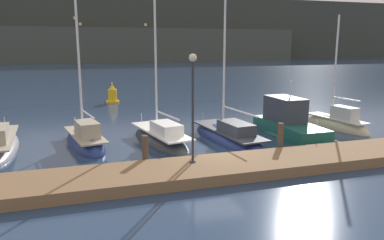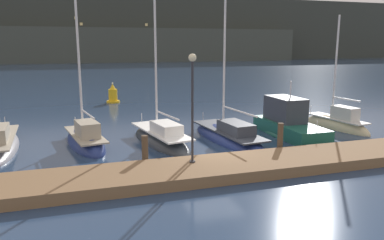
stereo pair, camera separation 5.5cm
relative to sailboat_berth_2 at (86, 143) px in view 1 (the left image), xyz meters
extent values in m
plane|color=navy|center=(5.67, -4.25, -0.14)|extent=(400.00, 400.00, 0.00)
cube|color=brown|center=(5.67, -6.30, 0.09)|extent=(27.79, 2.80, 0.45)
cylinder|color=#4C3D2D|center=(2.37, -4.65, 0.58)|extent=(0.28, 0.28, 1.44)
cylinder|color=#4C3D2D|center=(8.97, -4.65, 0.65)|extent=(0.28, 0.28, 1.57)
ellipsoid|color=gray|center=(-4.24, 0.53, -0.14)|extent=(2.17, 7.02, 1.19)
cylinder|color=silver|center=(-4.43, 3.71, 0.72)|extent=(0.04, 0.04, 0.50)
ellipsoid|color=navy|center=(-0.01, 0.05, -0.14)|extent=(2.61, 5.80, 1.53)
cube|color=#A39984|center=(-0.01, 0.05, 0.44)|extent=(2.20, 4.88, 0.08)
cube|color=#A39984|center=(0.11, -0.61, 0.87)|extent=(1.28, 1.94, 0.78)
cylinder|color=silver|center=(-0.09, 0.50, 4.13)|extent=(0.12, 0.12, 7.38)
cylinder|color=silver|center=(0.16, -0.88, 1.70)|extent=(0.60, 2.77, 0.09)
cylinder|color=silver|center=(-0.48, 2.59, 0.69)|extent=(0.04, 0.04, 0.50)
ellipsoid|color=#2D3338|center=(3.95, -0.68, -0.14)|extent=(2.92, 6.61, 1.16)
cube|color=silver|center=(3.95, -0.68, 0.51)|extent=(2.45, 5.55, 0.08)
cube|color=silver|center=(4.09, -1.43, 0.83)|extent=(1.43, 2.21, 0.56)
cylinder|color=silver|center=(3.86, -0.18, 4.90)|extent=(0.12, 0.12, 8.78)
cylinder|color=silver|center=(4.11, -1.57, 1.54)|extent=(0.60, 2.80, 0.09)
cylinder|color=silver|center=(3.42, 2.21, 0.76)|extent=(0.04, 0.04, 0.50)
ellipsoid|color=navy|center=(7.66, -1.29, -0.14)|extent=(2.69, 7.32, 1.37)
cube|color=#333842|center=(7.66, -1.29, 0.42)|extent=(2.26, 6.15, 0.08)
cube|color=#333842|center=(7.76, -2.14, 0.76)|extent=(1.40, 2.40, 0.59)
cylinder|color=silver|center=(7.60, -0.72, 4.79)|extent=(0.12, 0.12, 8.73)
cylinder|color=silver|center=(7.79, -2.43, 1.70)|extent=(0.46, 3.42, 0.09)
cylinder|color=silver|center=(7.31, 1.98, 0.67)|extent=(0.04, 0.04, 0.50)
ellipsoid|color=#195647|center=(11.56, -1.35, -0.14)|extent=(2.19, 6.09, 0.97)
cube|color=#195647|center=(11.56, -1.35, 0.25)|extent=(2.02, 5.48, 0.78)
cube|color=#333842|center=(11.56, -0.74, 1.35)|extent=(1.49, 2.68, 1.42)
cube|color=black|center=(11.56, 0.47, 1.57)|extent=(1.31, 0.28, 0.63)
cylinder|color=silver|center=(11.56, -1.23, 2.56)|extent=(0.07, 0.07, 0.99)
cylinder|color=silver|center=(11.57, -3.90, 0.94)|extent=(0.04, 0.04, 0.60)
ellipsoid|color=beige|center=(15.55, -0.44, -0.14)|extent=(2.01, 5.32, 1.57)
cube|color=silver|center=(15.55, -0.44, 0.49)|extent=(1.69, 4.47, 0.08)
cube|color=silver|center=(15.64, -1.06, 0.93)|extent=(1.01, 1.75, 0.81)
cylinder|color=silver|center=(15.50, -0.03, 3.71)|extent=(0.12, 0.12, 6.46)
cylinder|color=silver|center=(15.64, -1.08, 1.81)|extent=(0.37, 2.12, 0.09)
cylinder|color=silver|center=(15.23, 1.93, 0.74)|extent=(0.04, 0.04, 0.50)
cylinder|color=gold|center=(2.90, 14.77, -0.06)|extent=(1.21, 1.21, 0.16)
cylinder|color=gold|center=(2.90, 14.77, 0.56)|extent=(0.80, 0.80, 1.07)
cone|color=gold|center=(2.90, 14.77, 1.34)|extent=(0.56, 0.56, 0.50)
sphere|color=#F9EAB7|center=(2.90, 14.77, 1.64)|extent=(0.16, 0.16, 0.16)
cylinder|color=#2D2D33|center=(4.15, -5.86, 0.34)|extent=(0.24, 0.24, 0.06)
cylinder|color=#2D2D33|center=(4.15, -5.86, 2.43)|extent=(0.10, 0.10, 4.12)
sphere|color=#F9EAB7|center=(4.15, -5.86, 4.63)|extent=(0.32, 0.32, 0.32)
cube|color=#333833|center=(5.67, 105.95, 10.08)|extent=(240.00, 16.00, 20.44)
cube|color=#3F463F|center=(-2.70, 95.95, 4.88)|extent=(144.00, 10.00, 10.03)
cube|color=#F4DB8C|center=(46.13, 97.90, 1.04)|extent=(0.80, 0.10, 0.80)
cube|color=#F4DB8C|center=(5.33, 97.90, 7.24)|extent=(0.80, 0.10, 0.80)
cube|color=#F4DB8C|center=(0.83, 97.90, 12.72)|extent=(0.80, 0.10, 0.80)
cube|color=#F4DB8C|center=(13.91, 97.90, 5.57)|extent=(0.80, 0.10, 0.80)
cube|color=#F4DB8C|center=(21.67, 97.90, 11.12)|extent=(0.80, 0.10, 0.80)
cube|color=#F4DB8C|center=(2.26, 97.90, 11.03)|extent=(0.80, 0.10, 0.80)
cube|color=#F4DB8C|center=(-11.17, 97.90, 1.96)|extent=(0.80, 0.10, 0.80)
camera|label=1|loc=(-0.37, -20.11, 5.15)|focal=35.00mm
camera|label=2|loc=(-0.32, -20.13, 5.15)|focal=35.00mm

